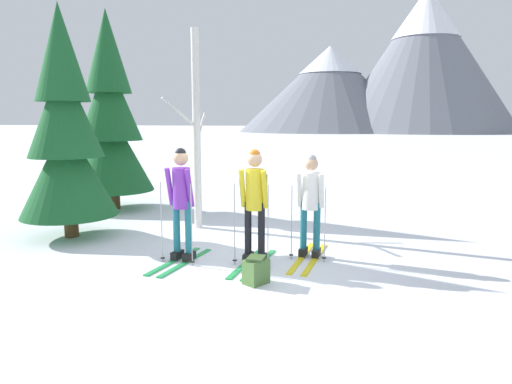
{
  "coord_description": "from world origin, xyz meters",
  "views": [
    {
      "loc": [
        1.93,
        -6.71,
        2.22
      ],
      "look_at": [
        0.02,
        0.53,
        1.05
      ],
      "focal_mm": 31.96,
      "sensor_mm": 36.0,
      "label": 1
    }
  ],
  "objects_px": {
    "skier_in_yellow": "(255,199)",
    "pine_tree_near": "(65,133)",
    "skier_in_purple": "(181,199)",
    "skier_in_white": "(310,202)",
    "birch_tree_tall": "(196,130)",
    "backpack_on_snow_front": "(256,270)",
    "pine_tree_mid": "(110,120)"
  },
  "relations": [
    {
      "from": "pine_tree_near",
      "to": "birch_tree_tall",
      "type": "distance_m",
      "value": 2.48
    },
    {
      "from": "pine_tree_mid",
      "to": "pine_tree_near",
      "type": "bearing_deg",
      "value": -74.29
    },
    {
      "from": "skier_in_yellow",
      "to": "birch_tree_tall",
      "type": "relative_size",
      "value": 0.44
    },
    {
      "from": "skier_in_yellow",
      "to": "pine_tree_near",
      "type": "height_order",
      "value": "pine_tree_near"
    },
    {
      "from": "pine_tree_mid",
      "to": "skier_in_white",
      "type": "bearing_deg",
      "value": -28.27
    },
    {
      "from": "pine_tree_mid",
      "to": "backpack_on_snow_front",
      "type": "distance_m",
      "value": 6.85
    },
    {
      "from": "skier_in_purple",
      "to": "pine_tree_mid",
      "type": "xyz_separation_m",
      "value": [
        -3.49,
        3.63,
        1.24
      ]
    },
    {
      "from": "pine_tree_near",
      "to": "skier_in_yellow",
      "type": "bearing_deg",
      "value": -9.75
    },
    {
      "from": "skier_in_yellow",
      "to": "pine_tree_mid",
      "type": "xyz_separation_m",
      "value": [
        -4.63,
        3.41,
        1.22
      ]
    },
    {
      "from": "skier_in_purple",
      "to": "skier_in_white",
      "type": "height_order",
      "value": "skier_in_purple"
    },
    {
      "from": "pine_tree_mid",
      "to": "birch_tree_tall",
      "type": "bearing_deg",
      "value": -26.07
    },
    {
      "from": "skier_in_purple",
      "to": "backpack_on_snow_front",
      "type": "xyz_separation_m",
      "value": [
        1.4,
        -0.71,
        -0.82
      ]
    },
    {
      "from": "birch_tree_tall",
      "to": "skier_in_yellow",
      "type": "bearing_deg",
      "value": -48.59
    },
    {
      "from": "skier_in_purple",
      "to": "pine_tree_near",
      "type": "xyz_separation_m",
      "value": [
        -2.72,
        0.88,
        0.99
      ]
    },
    {
      "from": "backpack_on_snow_front",
      "to": "pine_tree_mid",
      "type": "bearing_deg",
      "value": 138.45
    },
    {
      "from": "pine_tree_near",
      "to": "birch_tree_tall",
      "type": "xyz_separation_m",
      "value": [
        2.08,
        1.35,
        0.04
      ]
    },
    {
      "from": "skier_in_purple",
      "to": "birch_tree_tall",
      "type": "distance_m",
      "value": 2.54
    },
    {
      "from": "skier_in_purple",
      "to": "pine_tree_near",
      "type": "bearing_deg",
      "value": 162.09
    },
    {
      "from": "pine_tree_near",
      "to": "skier_in_white",
      "type": "bearing_deg",
      "value": -2.12
    },
    {
      "from": "skier_in_white",
      "to": "backpack_on_snow_front",
      "type": "relative_size",
      "value": 4.49
    },
    {
      "from": "pine_tree_near",
      "to": "backpack_on_snow_front",
      "type": "bearing_deg",
      "value": -21.08
    },
    {
      "from": "skier_in_white",
      "to": "backpack_on_snow_front",
      "type": "bearing_deg",
      "value": -110.88
    },
    {
      "from": "birch_tree_tall",
      "to": "skier_in_purple",
      "type": "bearing_deg",
      "value": -74.09
    },
    {
      "from": "backpack_on_snow_front",
      "to": "birch_tree_tall",
      "type": "bearing_deg",
      "value": 124.74
    },
    {
      "from": "birch_tree_tall",
      "to": "backpack_on_snow_front",
      "type": "height_order",
      "value": "birch_tree_tall"
    },
    {
      "from": "skier_in_purple",
      "to": "pine_tree_near",
      "type": "height_order",
      "value": "pine_tree_near"
    },
    {
      "from": "pine_tree_near",
      "to": "pine_tree_mid",
      "type": "distance_m",
      "value": 2.87
    },
    {
      "from": "skier_in_purple",
      "to": "backpack_on_snow_front",
      "type": "bearing_deg",
      "value": -26.83
    },
    {
      "from": "birch_tree_tall",
      "to": "backpack_on_snow_front",
      "type": "distance_m",
      "value": 4.03
    },
    {
      "from": "birch_tree_tall",
      "to": "skier_in_white",
      "type": "bearing_deg",
      "value": -30.6
    },
    {
      "from": "skier_in_yellow",
      "to": "pine_tree_mid",
      "type": "height_order",
      "value": "pine_tree_mid"
    },
    {
      "from": "pine_tree_near",
      "to": "backpack_on_snow_front",
      "type": "height_order",
      "value": "pine_tree_near"
    }
  ]
}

